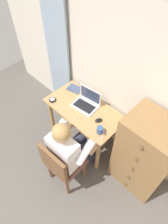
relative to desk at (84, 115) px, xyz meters
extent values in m
cube|color=beige|center=(0.30, 0.36, 0.64)|extent=(4.80, 0.05, 2.50)
cube|color=#8EA3B7|center=(-0.83, 0.29, 0.50)|extent=(0.48, 0.03, 2.22)
cube|color=tan|center=(0.00, 0.00, 0.11)|extent=(1.09, 0.57, 0.03)
cylinder|color=tan|center=(-0.49, -0.23, -0.26)|extent=(0.06, 0.06, 0.70)
cylinder|color=tan|center=(0.49, -0.23, -0.26)|extent=(0.06, 0.06, 0.70)
cylinder|color=tan|center=(-0.49, 0.23, -0.26)|extent=(0.06, 0.06, 0.70)
cylinder|color=tan|center=(0.49, 0.23, -0.26)|extent=(0.06, 0.06, 0.70)
cube|color=olive|center=(0.96, 0.06, -0.01)|extent=(0.63, 0.46, 1.20)
sphere|color=brown|center=(0.96, -0.18, -0.49)|extent=(0.04, 0.04, 0.04)
sphere|color=brown|center=(0.96, -0.18, -0.25)|extent=(0.04, 0.04, 0.04)
sphere|color=brown|center=(0.96, -0.18, -0.01)|extent=(0.04, 0.04, 0.04)
sphere|color=brown|center=(0.96, -0.18, 0.23)|extent=(0.04, 0.04, 0.04)
sphere|color=brown|center=(0.96, -0.18, 0.47)|extent=(0.04, 0.04, 0.04)
cube|color=brown|center=(0.28, -0.61, -0.17)|extent=(0.44, 0.42, 0.05)
cube|color=brown|center=(0.29, -0.79, 0.06)|extent=(0.42, 0.06, 0.42)
cylinder|color=brown|center=(0.45, -0.44, -0.40)|extent=(0.04, 0.04, 0.41)
cylinder|color=brown|center=(0.11, -0.46, -0.40)|extent=(0.04, 0.04, 0.41)
cylinder|color=brown|center=(0.46, -0.76, -0.40)|extent=(0.04, 0.04, 0.41)
cylinder|color=brown|center=(0.12, -0.78, -0.40)|extent=(0.04, 0.04, 0.41)
cylinder|color=#33384C|center=(0.37, -0.39, -0.13)|extent=(0.16, 0.41, 0.14)
cylinder|color=#33384C|center=(0.19, -0.40, -0.13)|extent=(0.16, 0.41, 0.14)
cylinder|color=#33384C|center=(0.36, -0.19, -0.37)|extent=(0.11, 0.11, 0.48)
cylinder|color=#33384C|center=(0.18, -0.20, -0.37)|extent=(0.11, 0.11, 0.48)
cube|color=white|center=(0.29, -0.62, 0.10)|extent=(0.37, 0.22, 0.46)
cylinder|color=white|center=(0.50, -0.48, 0.19)|extent=(0.10, 0.30, 0.25)
cylinder|color=white|center=(0.06, -0.50, 0.19)|extent=(0.10, 0.30, 0.25)
cylinder|color=tan|center=(0.49, -0.28, 0.08)|extent=(0.08, 0.27, 0.11)
cylinder|color=tan|center=(0.05, -0.30, 0.08)|extent=(0.08, 0.27, 0.11)
sphere|color=tan|center=(0.29, -0.61, 0.46)|extent=(0.20, 0.20, 0.20)
sphere|color=#9E7A47|center=(0.29, -0.61, 0.49)|extent=(0.20, 0.20, 0.20)
cube|color=silver|center=(-0.02, 0.04, 0.13)|extent=(0.37, 0.28, 0.02)
cube|color=black|center=(-0.02, 0.03, 0.14)|extent=(0.30, 0.19, 0.00)
cube|color=silver|center=(-0.04, 0.16, 0.25)|extent=(0.34, 0.05, 0.22)
cube|color=#2D3851|center=(-0.04, 0.16, 0.25)|extent=(0.30, 0.04, 0.18)
ellipsoid|color=black|center=(0.28, -0.02, 0.14)|extent=(0.09, 0.12, 0.03)
cylinder|color=black|center=(-0.42, -0.20, 0.14)|extent=(0.09, 0.09, 0.03)
cylinder|color=silver|center=(-0.42, -0.20, 0.15)|extent=(0.06, 0.06, 0.00)
cube|color=#3D4C6B|center=(-0.37, 0.18, 0.13)|extent=(0.24, 0.20, 0.01)
cylinder|color=#33518C|center=(0.41, -0.14, 0.17)|extent=(0.08, 0.08, 0.09)
torus|color=#33518C|center=(0.46, -0.14, 0.17)|extent=(0.06, 0.01, 0.06)
camera|label=1|loc=(1.24, -1.25, 2.14)|focal=31.75mm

